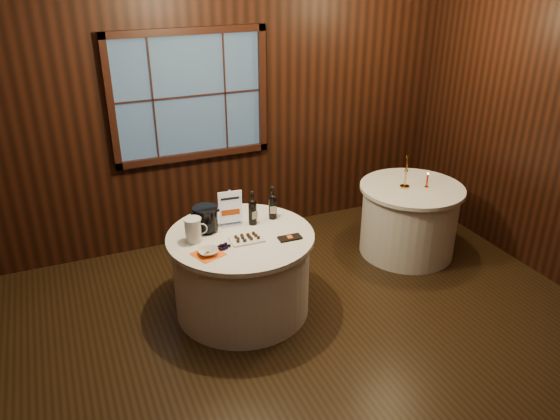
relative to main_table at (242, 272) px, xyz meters
name	(u,v)px	position (x,y,z in m)	size (l,w,h in m)	color
ground	(287,379)	(0.00, -1.00, -0.39)	(6.00, 6.00, 0.00)	black
back_wall	(190,106)	(0.00, 1.48, 1.16)	(6.00, 0.10, 3.00)	black
main_table	(242,272)	(0.00, 0.00, 0.00)	(1.28, 1.28, 0.77)	white
side_table	(409,219)	(2.00, 0.30, 0.00)	(1.08, 1.08, 0.77)	white
sign_stand	(230,213)	(-0.02, 0.21, 0.50)	(0.21, 0.12, 0.34)	#ADADB4
port_bottle_left	(253,210)	(0.17, 0.15, 0.52)	(0.08, 0.08, 0.32)	black
port_bottle_right	(273,205)	(0.38, 0.18, 0.52)	(0.07, 0.08, 0.31)	black
ice_bucket	(206,219)	(-0.25, 0.18, 0.50)	(0.22, 0.22, 0.23)	black
chocolate_plate	(247,238)	(0.01, -0.12, 0.40)	(0.28, 0.19, 0.04)	silver
chocolate_box	(290,238)	(0.36, -0.24, 0.39)	(0.20, 0.10, 0.02)	black
grape_bunch	(224,247)	(-0.21, -0.18, 0.40)	(0.18, 0.08, 0.04)	black
glass_pitcher	(193,230)	(-0.40, 0.04, 0.49)	(0.20, 0.15, 0.21)	silver
orange_napkin	(208,254)	(-0.35, -0.22, 0.38)	(0.22, 0.22, 0.00)	#F65A14
cracker_bowl	(208,252)	(-0.35, -0.22, 0.41)	(0.16, 0.16, 0.04)	silver
brass_candlestick	(406,176)	(1.91, 0.31, 0.51)	(0.10, 0.10, 0.36)	gold
red_candle	(427,182)	(2.12, 0.22, 0.45)	(0.04, 0.04, 0.17)	gold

